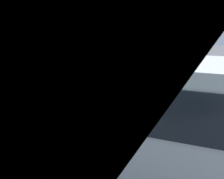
# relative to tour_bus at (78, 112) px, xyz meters

# --- Properties ---
(ground_plane) EXTENTS (80.00, 80.00, 0.00)m
(ground_plane) POSITION_rel_tour_bus_xyz_m (-1.81, -4.03, -1.64)
(ground_plane) COLOR #4C4C51
(tour_bus) EXTENTS (10.31, 3.10, 3.25)m
(tour_bus) POSITION_rel_tour_bus_xyz_m (0.00, 0.00, 0.00)
(tour_bus) COLOR silver
(tour_bus) RESTS_ON ground_plane
(spectator_far_left) EXTENTS (0.57, 0.39, 1.82)m
(spectator_far_left) POSITION_rel_tour_bus_xyz_m (-1.20, -2.52, -0.55)
(spectator_far_left) COLOR black
(spectator_far_left) RESTS_ON ground_plane
(spectator_left) EXTENTS (0.57, 0.31, 1.69)m
(spectator_left) POSITION_rel_tour_bus_xyz_m (0.04, -2.56, -0.65)
(spectator_left) COLOR #473823
(spectator_left) RESTS_ON ground_plane
(spectator_centre) EXTENTS (0.57, 0.32, 1.74)m
(spectator_centre) POSITION_rel_tour_bus_xyz_m (0.92, -2.91, -0.61)
(spectator_centre) COLOR black
(spectator_centre) RESTS_ON ground_plane
(parked_motorcycle_silver) EXTENTS (2.05, 0.58, 0.99)m
(parked_motorcycle_silver) POSITION_rel_tour_bus_xyz_m (0.80, -1.94, -1.16)
(parked_motorcycle_silver) COLOR black
(parked_motorcycle_silver) RESTS_ON ground_plane
(stunt_motorcycle) EXTENTS (1.85, 0.58, 1.92)m
(stunt_motorcycle) POSITION_rel_tour_bus_xyz_m (2.18, -7.06, -0.58)
(stunt_motorcycle) COLOR black
(stunt_motorcycle) RESTS_ON ground_plane
(traffic_cone) EXTENTS (0.34, 0.34, 0.63)m
(traffic_cone) POSITION_rel_tour_bus_xyz_m (-0.14, -7.41, -1.34)
(traffic_cone) COLOR orange
(traffic_cone) RESTS_ON ground_plane
(bay_line_c) EXTENTS (0.11, 3.52, 0.01)m
(bay_line_c) POSITION_rel_tour_bus_xyz_m (-2.18, -5.86, -1.64)
(bay_line_c) COLOR white
(bay_line_c) RESTS_ON ground_plane
(bay_line_d) EXTENTS (0.12, 4.66, 0.01)m
(bay_line_d) POSITION_rel_tour_bus_xyz_m (0.66, -5.86, -1.64)
(bay_line_d) COLOR white
(bay_line_d) RESTS_ON ground_plane
(bay_line_e) EXTENTS (0.12, 4.98, 0.01)m
(bay_line_e) POSITION_rel_tour_bus_xyz_m (3.51, -5.86, -1.64)
(bay_line_e) COLOR white
(bay_line_e) RESTS_ON ground_plane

